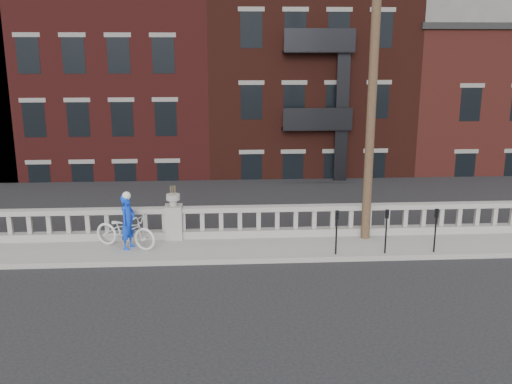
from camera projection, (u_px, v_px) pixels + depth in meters
ground at (163, 293)px, 14.74m from camera, size 120.00×120.00×0.00m
sidewalk at (172, 250)px, 17.63m from camera, size 32.00×2.20×0.15m
balustrade at (174, 224)px, 18.41m from camera, size 28.00×0.34×1.03m
planter_pedestal at (174, 218)px, 18.36m from camera, size 0.55×0.55×1.76m
lower_level at (205, 105)px, 36.43m from camera, size 80.00×44.00×20.80m
utility_pole at (373, 79)px, 17.31m from camera, size 1.60×0.28×10.00m
parking_meter_b at (337, 227)px, 16.87m from camera, size 0.10×0.09×1.36m
parking_meter_c at (386, 226)px, 16.96m from camera, size 0.10×0.09×1.36m
parking_meter_d at (436, 225)px, 17.05m from camera, size 0.10×0.09×1.36m
bicycle at (125, 230)px, 17.55m from camera, size 2.21×1.54×1.10m
cyclist at (128, 222)px, 17.40m from camera, size 0.61×0.72×1.69m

